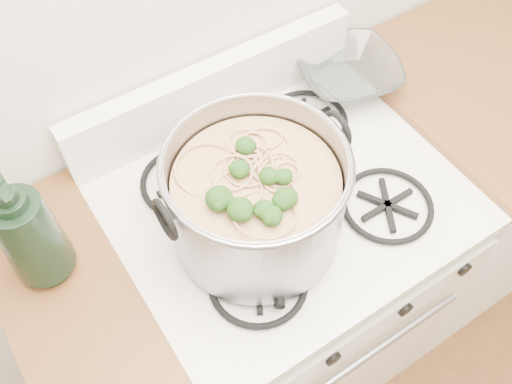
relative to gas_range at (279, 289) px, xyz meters
name	(u,v)px	position (x,y,z in m)	size (l,w,h in m)	color
gas_range	(279,289)	(0.00, 0.00, 0.00)	(0.76, 0.66, 0.92)	white
counter_left	(118,381)	(-0.51, 0.00, 0.02)	(0.25, 0.65, 0.92)	silver
counter_right	(493,154)	(0.88, 0.00, 0.02)	(1.00, 0.65, 0.92)	silver
stock_pot	(256,200)	(-0.11, -0.05, 0.60)	(0.39, 0.36, 0.24)	gray
spatula	(281,198)	(-0.02, -0.01, 0.50)	(0.29, 0.31, 0.02)	black
glass_bowl	(347,77)	(0.33, 0.20, 0.50)	(0.10, 0.10, 0.02)	white
bottle	(25,227)	(-0.51, 0.11, 0.64)	(0.12, 0.12, 0.31)	black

